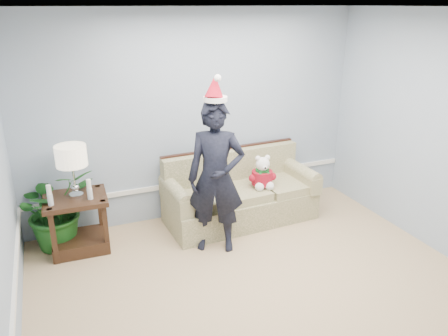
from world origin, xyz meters
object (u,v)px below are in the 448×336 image
sofa (239,196)px  man (216,178)px  houseplant (56,208)px  teddy_bear (263,176)px  side_table (79,229)px  table_lamp (71,158)px

sofa → man: 0.98m
houseplant → teddy_bear: 2.55m
sofa → houseplant: houseplant is taller
side_table → teddy_bear: 2.35m
man → teddy_bear: bearing=51.8°
table_lamp → teddy_bear: size_ratio=1.37×
houseplant → table_lamp: bearing=-36.7°
sofa → side_table: bearing=177.6°
houseplant → teddy_bear: (2.53, -0.34, 0.15)m
table_lamp → teddy_bear: table_lamp is taller
table_lamp → teddy_bear: 2.35m
houseplant → man: bearing=-23.8°
side_table → man: man is taller
table_lamp → man: 1.61m
side_table → houseplant: size_ratio=0.74×
side_table → teddy_bear: teddy_bear is taller
sofa → houseplant: size_ratio=2.05×
table_lamp → man: man is taller
houseplant → man: (1.72, -0.76, 0.40)m
man → table_lamp: bearing=-176.7°
table_lamp → man: size_ratio=0.34×
side_table → houseplant: bearing=139.7°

